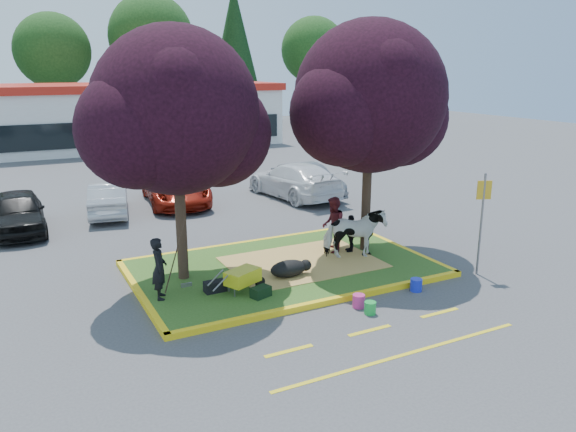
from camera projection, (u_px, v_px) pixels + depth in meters
name	position (u px, v px, depth m)	size (l,w,h in m)	color
ground	(284.00, 271.00, 15.95)	(90.00, 90.00, 0.00)	#424244
median_island	(284.00, 268.00, 15.93)	(8.00, 5.00, 0.15)	#2E551A
curb_near	(331.00, 301.00, 13.71)	(8.30, 0.16, 0.15)	yellow
curb_far	(248.00, 243.00, 18.15)	(8.30, 0.16, 0.15)	yellow
curb_left	(139.00, 294.00, 14.13)	(0.16, 5.30, 0.15)	yellow
curb_right	(399.00, 247.00, 17.73)	(0.16, 5.30, 0.15)	yellow
straw_bedding	(302.00, 262.00, 16.17)	(4.20, 3.00, 0.01)	tan
tree_purple_left	(177.00, 119.00, 13.92)	(5.06, 4.20, 6.51)	black
tree_purple_right	(371.00, 104.00, 16.21)	(5.30, 4.40, 6.82)	black
fire_lane_stripe_a	(289.00, 351.00, 11.46)	(1.10, 0.12, 0.01)	yellow
fire_lane_stripe_b	(370.00, 330.00, 12.34)	(1.10, 0.12, 0.01)	yellow
fire_lane_stripe_c	(440.00, 313.00, 13.22)	(1.10, 0.12, 0.01)	yellow
fire_lane_long	(404.00, 355.00, 11.31)	(6.00, 0.10, 0.01)	yellow
retail_building	(133.00, 114.00, 40.28)	(20.40, 8.40, 4.40)	silver
treeline	(94.00, 39.00, 46.78)	(46.58, 7.80, 14.63)	black
cow	(354.00, 234.00, 16.36)	(0.81, 1.77, 1.49)	silver
calf	(288.00, 269.00, 15.03)	(1.04, 0.59, 0.45)	black
handler	(159.00, 268.00, 13.50)	(0.56, 0.37, 1.54)	black
visitor_a	(333.00, 225.00, 16.90)	(0.83, 0.64, 1.70)	#4E161D
visitor_b	(351.00, 233.00, 16.98)	(0.68, 0.28, 1.15)	black
wheelbarrow	(243.00, 277.00, 13.96)	(1.54, 0.83, 0.59)	black
gear_bag_dark	(215.00, 286.00, 14.05)	(0.54, 0.30, 0.28)	black
gear_bag_green	(261.00, 292.00, 13.74)	(0.48, 0.30, 0.26)	black
sign_post	(482.00, 212.00, 15.23)	(0.38, 0.18, 2.86)	slate
bucket_green	(370.00, 308.00, 13.14)	(0.28, 0.28, 0.30)	green
bucket_pink	(359.00, 301.00, 13.50)	(0.30, 0.30, 0.32)	#CC2D7D
bucket_blue	(416.00, 285.00, 14.48)	(0.31, 0.31, 0.33)	#1A2BD2
car_black	(18.00, 212.00, 19.48)	(1.69, 4.20, 1.43)	black
car_silver	(108.00, 199.00, 21.75)	(1.37, 3.93, 1.30)	#ACAFB5
car_red	(176.00, 187.00, 23.50)	(2.32, 5.03, 1.40)	maroon
car_white	(294.00, 180.00, 24.62)	(2.15, 5.28, 1.53)	white
car_grey	(307.00, 180.00, 24.92)	(1.48, 4.25, 1.40)	slate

